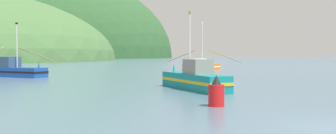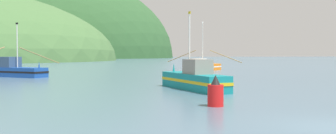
{
  "view_description": "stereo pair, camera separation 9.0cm",
  "coord_description": "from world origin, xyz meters",
  "px_view_note": "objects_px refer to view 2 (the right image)",
  "views": [
    {
      "loc": [
        -8.46,
        -12.46,
        2.69
      ],
      "look_at": [
        -2.05,
        23.09,
        1.4
      ],
      "focal_mm": 40.46,
      "sensor_mm": 36.0,
      "label": 1
    },
    {
      "loc": [
        -8.37,
        -12.47,
        2.69
      ],
      "look_at": [
        -2.05,
        23.09,
        1.4
      ],
      "focal_mm": 40.46,
      "sensor_mm": 36.0,
      "label": 2
    }
  ],
  "objects_px": {
    "fishing_boat_blue": "(12,70)",
    "fishing_boat_orange": "(202,67)",
    "fishing_boat_teal": "(194,79)",
    "channel_buoy": "(216,93)"
  },
  "relations": [
    {
      "from": "fishing_boat_blue",
      "to": "channel_buoy",
      "type": "relative_size",
      "value": 7.96
    },
    {
      "from": "fishing_boat_teal",
      "to": "channel_buoy",
      "type": "height_order",
      "value": "fishing_boat_teal"
    },
    {
      "from": "fishing_boat_teal",
      "to": "fishing_boat_blue",
      "type": "bearing_deg",
      "value": 29.17
    },
    {
      "from": "fishing_boat_orange",
      "to": "channel_buoy",
      "type": "relative_size",
      "value": 6.12
    },
    {
      "from": "fishing_boat_blue",
      "to": "channel_buoy",
      "type": "bearing_deg",
      "value": -24.65
    },
    {
      "from": "fishing_boat_orange",
      "to": "channel_buoy",
      "type": "distance_m",
      "value": 40.01
    },
    {
      "from": "fishing_boat_teal",
      "to": "channel_buoy",
      "type": "bearing_deg",
      "value": 159.97
    },
    {
      "from": "fishing_boat_blue",
      "to": "fishing_boat_orange",
      "type": "height_order",
      "value": "fishing_boat_orange"
    },
    {
      "from": "fishing_boat_blue",
      "to": "fishing_boat_orange",
      "type": "xyz_separation_m",
      "value": [
        25.77,
        10.99,
        -0.1
      ]
    },
    {
      "from": "fishing_boat_blue",
      "to": "fishing_boat_teal",
      "type": "height_order",
      "value": "fishing_boat_blue"
    }
  ]
}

